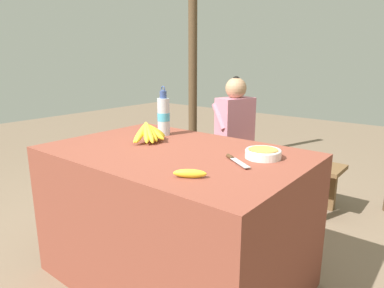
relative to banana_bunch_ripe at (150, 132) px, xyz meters
The scene contains 11 objects.
ground_plane 0.89m from the banana_bunch_ripe, 12.75° to the right, with size 12.00×12.00×0.00m, color #75604C.
market_counter 0.52m from the banana_bunch_ripe, 12.75° to the right, with size 1.42×0.94×0.79m.
banana_bunch_ripe is the anchor object (origin of this frame).
serving_bowl 0.70m from the banana_bunch_ripe, ahead, with size 0.18×0.18×0.05m.
water_bottle 0.22m from the banana_bunch_ripe, 109.38° to the left, with size 0.08×0.08×0.32m.
loose_banana_front 0.68m from the banana_bunch_ripe, 30.22° to the right, with size 0.14×0.11×0.04m.
knife 0.61m from the banana_bunch_ripe, ahead, with size 0.20×0.14×0.02m.
wooden_bench 1.46m from the banana_bunch_ripe, 90.15° to the left, with size 1.56×0.32×0.42m.
seated_vendor 1.40m from the banana_bunch_ripe, 101.14° to the left, with size 0.47×0.43×1.12m.
banana_bunch_green 1.49m from the banana_bunch_ripe, 71.72° to the left, with size 0.15×0.26×0.11m.
support_post_near 2.14m from the banana_bunch_ripe, 121.43° to the left, with size 0.10×0.10×2.57m.
Camera 1 is at (1.21, -1.36, 1.29)m, focal length 32.00 mm.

